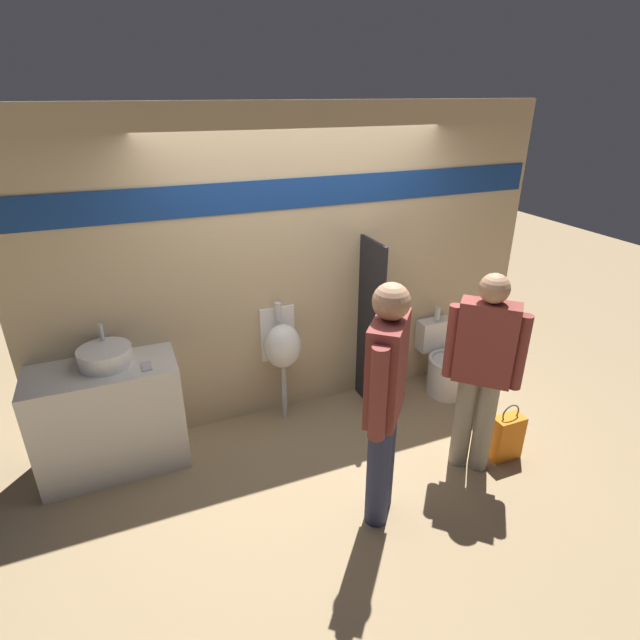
% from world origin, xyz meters
% --- Properties ---
extents(ground_plane, '(16.00, 16.00, 0.00)m').
position_xyz_m(ground_plane, '(0.00, 0.00, 0.00)').
color(ground_plane, '#997F5B').
extents(display_wall, '(4.59, 0.07, 2.70)m').
position_xyz_m(display_wall, '(0.00, 0.60, 1.36)').
color(display_wall, tan).
rests_on(display_wall, ground_plane).
extents(sink_counter, '(1.08, 0.52, 0.89)m').
position_xyz_m(sink_counter, '(-1.70, 0.31, 0.45)').
color(sink_counter, silver).
rests_on(sink_counter, ground_plane).
extents(sink_basin, '(0.39, 0.39, 0.28)m').
position_xyz_m(sink_basin, '(-1.65, 0.36, 0.96)').
color(sink_basin, white).
rests_on(sink_basin, sink_counter).
extents(cell_phone, '(0.07, 0.14, 0.01)m').
position_xyz_m(cell_phone, '(-1.38, 0.21, 0.90)').
color(cell_phone, '#B7B7BC').
rests_on(cell_phone, sink_counter).
extents(divider_near_counter, '(0.03, 0.44, 1.61)m').
position_xyz_m(divider_near_counter, '(0.57, 0.35, 0.81)').
color(divider_near_counter, black).
rests_on(divider_near_counter, ground_plane).
extents(urinal_near_counter, '(0.33, 0.29, 1.11)m').
position_xyz_m(urinal_near_counter, '(-0.25, 0.43, 0.73)').
color(urinal_near_counter, silver).
rests_on(urinal_near_counter, ground_plane).
extents(toilet, '(0.42, 0.58, 0.82)m').
position_xyz_m(toilet, '(1.38, 0.25, 0.27)').
color(toilet, white).
rests_on(toilet, ground_plane).
extents(person_in_vest, '(0.44, 0.49, 1.75)m').
position_xyz_m(person_in_vest, '(-0.00, -0.93, 0.97)').
color(person_in_vest, '#282D4C').
rests_on(person_in_vest, ground_plane).
extents(person_with_lanyard, '(0.44, 0.43, 1.63)m').
position_xyz_m(person_with_lanyard, '(0.91, -0.76, 0.90)').
color(person_with_lanyard, gray).
rests_on(person_with_lanyard, ground_plane).
extents(shopping_bag, '(0.25, 0.14, 0.51)m').
position_xyz_m(shopping_bag, '(1.24, -0.81, 0.20)').
color(shopping_bag, orange).
rests_on(shopping_bag, ground_plane).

